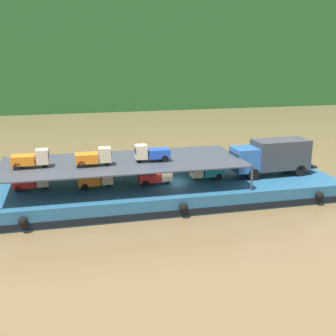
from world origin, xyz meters
The scene contains 12 objects.
ground_plane centered at (0.00, 0.00, 0.00)m, with size 400.00×400.00×0.00m, color brown.
hillside_far_bank centered at (0.00, 69.81, 16.17)m, with size 116.98×34.65×28.72m.
cargo_barge centered at (0.00, -0.02, 0.75)m, with size 28.31×8.91×1.50m.
covered_lorry centered at (9.17, -0.12, 3.19)m, with size 7.92×2.54×3.10m.
cargo_rack centered at (-3.80, 0.00, 3.44)m, with size 19.11×7.58×2.00m.
mini_truck_lower_stern centered at (-10.96, 0.55, 2.19)m, with size 2.78×1.26×1.38m.
mini_truck_lower_aft centered at (-6.02, -0.08, 2.19)m, with size 2.77×1.25×1.38m.
mini_truck_lower_mid centered at (-1.23, -0.34, 2.19)m, with size 2.75×1.22×1.38m.
mini_truck_lower_fore centered at (3.20, 0.02, 2.19)m, with size 2.76×1.23×1.38m.
mini_truck_upper_stern centered at (-10.80, -0.27, 4.19)m, with size 2.78×1.27×1.38m.
mini_truck_upper_mid centered at (-6.15, -0.80, 4.19)m, with size 2.77×1.24×1.38m.
mini_truck_upper_fore centered at (-1.60, -0.52, 4.19)m, with size 2.75×1.21×1.38m.
Camera 1 is at (-8.03, -32.56, 12.00)m, focal length 45.11 mm.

